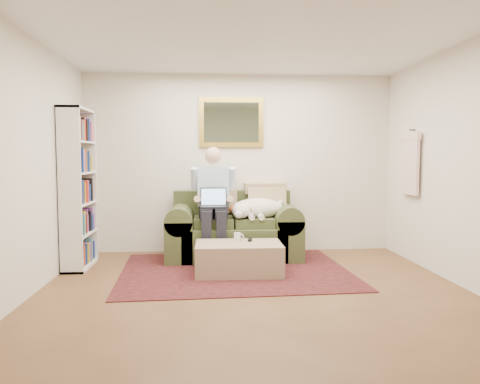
{
  "coord_description": "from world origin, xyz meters",
  "views": [
    {
      "loc": [
        -0.47,
        -4.4,
        1.39
      ],
      "look_at": [
        -0.06,
        1.53,
        0.95
      ],
      "focal_mm": 35.0,
      "sensor_mm": 36.0,
      "label": 1
    }
  ],
  "objects": [
    {
      "name": "ottoman",
      "position": [
        -0.11,
        1.09,
        0.19
      ],
      "size": [
        1.03,
        0.66,
        0.37
      ],
      "primitive_type": "cube",
      "rotation": [
        0.0,
        0.0,
        -0.01
      ],
      "color": "tan",
      "rests_on": "room_shell"
    },
    {
      "name": "rug",
      "position": [
        -0.14,
        1.23,
        0.01
      ],
      "size": [
        2.86,
        2.33,
        0.01
      ],
      "primitive_type": "cube",
      "rotation": [
        0.0,
        0.0,
        0.05
      ],
      "color": "black",
      "rests_on": "room_shell"
    },
    {
      "name": "room_shell",
      "position": [
        0.0,
        0.35,
        1.3
      ],
      "size": [
        4.51,
        5.0,
        2.61
      ],
      "color": "brown",
      "rests_on": "ground"
    },
    {
      "name": "wall_mirror",
      "position": [
        -0.12,
        2.47,
        1.9
      ],
      "size": [
        0.94,
        0.04,
        0.72
      ],
      "color": "gold",
      "rests_on": "room_shell"
    },
    {
      "name": "laptop",
      "position": [
        -0.4,
        1.77,
        0.8
      ],
      "size": [
        0.35,
        0.28,
        0.26
      ],
      "color": "black",
      "rests_on": "seated_man"
    },
    {
      "name": "seated_man",
      "position": [
        -0.4,
        1.84,
        0.77
      ],
      "size": [
        0.6,
        0.86,
        1.53
      ],
      "primitive_type": null,
      "color": "#8CB4D8",
      "rests_on": "sofa"
    },
    {
      "name": "hanging_shirt",
      "position": [
        2.19,
        1.6,
        1.35
      ],
      "size": [
        0.06,
        0.52,
        0.9
      ],
      "primitive_type": null,
      "color": "#FED5D2",
      "rests_on": "room_shell"
    },
    {
      "name": "coffee_mug",
      "position": [
        -0.11,
        1.25,
        0.42
      ],
      "size": [
        0.08,
        0.08,
        0.1
      ],
      "primitive_type": "cylinder",
      "color": "white",
      "rests_on": "ottoman"
    },
    {
      "name": "sofa",
      "position": [
        -0.12,
        2.01,
        0.31
      ],
      "size": [
        1.82,
        0.92,
        1.09
      ],
      "color": "#48542C",
      "rests_on": "room_shell"
    },
    {
      "name": "tv_remote",
      "position": [
        0.04,
        1.25,
        0.38
      ],
      "size": [
        0.07,
        0.16,
        0.02
      ],
      "primitive_type": "cube",
      "rotation": [
        0.0,
        0.0,
        -0.16
      ],
      "color": "black",
      "rests_on": "ottoman"
    },
    {
      "name": "sleeping_dog",
      "position": [
        0.2,
        1.91,
        0.7
      ],
      "size": [
        0.75,
        0.47,
        0.28
      ],
      "primitive_type": null,
      "color": "white",
      "rests_on": "sofa"
    },
    {
      "name": "bookshelf",
      "position": [
        -2.1,
        1.6,
        1.0
      ],
      "size": [
        0.28,
        0.8,
        2.0
      ],
      "primitive_type": null,
      "color": "white",
      "rests_on": "room_shell"
    }
  ]
}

